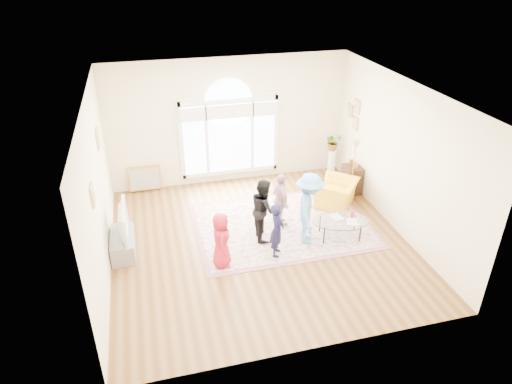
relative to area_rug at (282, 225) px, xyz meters
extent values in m
plane|color=brown|center=(-0.64, -0.46, -0.01)|extent=(6.00, 6.00, 0.00)
plane|color=beige|center=(-0.64, 2.54, 1.59)|extent=(6.00, 0.00, 6.00)
plane|color=beige|center=(-0.64, -3.46, 1.59)|extent=(6.00, 0.00, 6.00)
plane|color=beige|center=(-3.64, -0.46, 1.59)|extent=(0.00, 6.00, 6.00)
plane|color=beige|center=(2.36, -0.46, 1.59)|extent=(0.00, 6.00, 6.00)
plane|color=white|center=(-0.64, -0.46, 3.19)|extent=(6.00, 6.00, 0.00)
cube|color=white|center=(-0.64, 2.50, 0.24)|extent=(2.50, 0.08, 0.10)
cube|color=white|center=(-0.64, 2.50, 2.14)|extent=(2.50, 0.08, 0.10)
cube|color=white|center=(-1.86, 2.50, 1.19)|extent=(0.10, 0.08, 2.00)
cube|color=white|center=(0.58, 2.50, 1.19)|extent=(0.10, 0.08, 2.00)
cube|color=#C6E2FF|center=(-1.54, 2.50, 1.19)|extent=(0.55, 0.02, 1.80)
cube|color=#C6E2FF|center=(0.25, 2.50, 1.19)|extent=(0.55, 0.02, 1.80)
cube|color=#C6E2FF|center=(-0.64, 2.50, 1.19)|extent=(1.10, 0.02, 1.80)
cylinder|color=#C6E2FF|center=(-0.64, 2.50, 2.09)|extent=(1.20, 0.02, 1.20)
cube|color=white|center=(-1.23, 2.49, 1.19)|extent=(0.07, 0.04, 1.80)
cube|color=white|center=(-0.06, 2.49, 1.19)|extent=(0.07, 0.04, 1.80)
cube|color=white|center=(-1.54, 2.42, 1.91)|extent=(0.65, 0.12, 0.35)
cube|color=white|center=(-0.64, 2.42, 1.91)|extent=(1.20, 0.12, 0.35)
cube|color=white|center=(0.25, 2.42, 1.91)|extent=(0.65, 0.12, 0.35)
cube|color=tan|center=(-3.62, 0.84, 2.09)|extent=(0.03, 0.34, 0.40)
cube|color=#ADA38E|center=(-3.60, 0.84, 2.09)|extent=(0.01, 0.28, 0.34)
cube|color=tan|center=(-3.62, -1.36, 1.99)|extent=(0.03, 0.30, 0.36)
cube|color=#ADA38E|center=(-3.60, -1.36, 1.99)|extent=(0.01, 0.24, 0.30)
cube|color=tan|center=(2.34, 1.59, 2.04)|extent=(0.03, 0.28, 0.34)
cube|color=#ADA38E|center=(2.32, 1.59, 2.04)|extent=(0.01, 0.22, 0.28)
cube|color=tan|center=(2.34, 1.59, 1.61)|extent=(0.03, 0.28, 0.34)
cube|color=#ADA38E|center=(2.32, 1.59, 1.61)|extent=(0.01, 0.22, 0.28)
cube|color=tan|center=(2.34, 1.94, 1.83)|extent=(0.03, 0.26, 0.32)
cube|color=#ADA38E|center=(2.32, 1.94, 1.83)|extent=(0.01, 0.20, 0.26)
cube|color=beige|center=(0.00, 0.00, 0.00)|extent=(3.60, 2.60, 0.02)
cube|color=#9B616A|center=(0.00, 0.00, 0.00)|extent=(3.80, 2.80, 0.01)
cube|color=gray|center=(-3.39, -0.16, 0.20)|extent=(0.45, 1.00, 0.42)
imported|color=black|center=(-3.39, -0.16, 0.72)|extent=(0.14, 1.08, 0.62)
cube|color=#5CE4EC|center=(-3.30, -0.16, 0.72)|extent=(0.02, 0.89, 0.50)
ellipsoid|color=silver|center=(1.04, -0.73, 0.40)|extent=(1.31, 0.96, 0.02)
cylinder|color=black|center=(1.45, -0.58, 0.19)|extent=(0.03, 0.03, 0.40)
cylinder|color=black|center=(0.70, -0.45, 0.19)|extent=(0.03, 0.03, 0.40)
cylinder|color=black|center=(1.37, -1.01, 0.19)|extent=(0.03, 0.03, 0.40)
cylinder|color=black|center=(0.62, -0.87, 0.19)|extent=(0.03, 0.03, 0.40)
imported|color=#B2A58C|center=(0.89, -0.64, 0.42)|extent=(0.26, 0.32, 0.03)
imported|color=#B2A58C|center=(1.13, -0.83, 0.42)|extent=(0.30, 0.35, 0.02)
cylinder|color=red|center=(1.32, -0.67, 0.47)|extent=(0.07, 0.07, 0.12)
imported|color=yellow|center=(1.52, 0.58, 0.30)|extent=(1.27, 1.28, 0.63)
cube|color=black|center=(2.14, 1.09, 0.34)|extent=(0.40, 0.50, 0.70)
cylinder|color=black|center=(2.00, 0.81, 0.00)|extent=(0.20, 0.20, 0.02)
cylinder|color=#B78E3B|center=(2.00, 0.81, 0.67)|extent=(0.02, 0.02, 1.35)
cone|color=#CCB284|center=(2.00, 0.81, 1.39)|extent=(0.32, 0.32, 0.22)
cylinder|color=white|center=(2.06, 2.17, 0.34)|extent=(0.20, 0.20, 0.70)
imported|color=#33722D|center=(2.06, 2.17, 0.92)|extent=(0.44, 0.39, 0.47)
cube|color=tan|center=(-2.85, 2.44, -0.01)|extent=(0.80, 0.14, 0.62)
imported|color=red|center=(-1.55, -1.05, 0.57)|extent=(0.44, 0.60, 1.13)
imported|color=#161536|center=(-0.44, -0.99, 0.57)|extent=(0.41, 0.48, 1.12)
imported|color=black|center=(-0.52, -0.33, 0.68)|extent=(0.55, 0.69, 1.34)
imported|color=#CC94A5|center=(-0.04, 0.04, 0.62)|extent=(0.37, 0.74, 1.23)
imported|color=#62A4E2|center=(0.32, -0.70, 0.78)|extent=(0.88, 1.13, 1.54)
camera|label=1|loc=(-2.70, -8.10, 5.45)|focal=32.00mm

